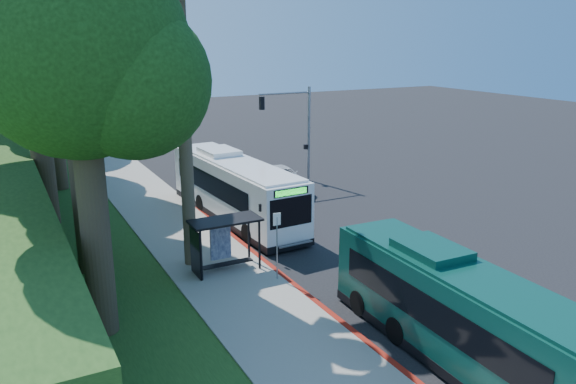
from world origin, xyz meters
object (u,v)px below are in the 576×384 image
bus_shelter (219,235)px  teal_bus (466,316)px  white_bus (234,187)px  pickup (281,179)px

bus_shelter → teal_bus: bearing=-68.1°
bus_shelter → white_bus: (3.69, 7.14, 0.07)m
white_bus → teal_bus: white_bus is taller
bus_shelter → teal_bus: (4.34, -10.83, -0.06)m
white_bus → teal_bus: size_ratio=1.08×
bus_shelter → teal_bus: size_ratio=0.27×
pickup → white_bus: bearing=-138.3°
white_bus → pickup: bearing=36.0°
bus_shelter → pickup: size_ratio=0.55×
bus_shelter → teal_bus: 11.67m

